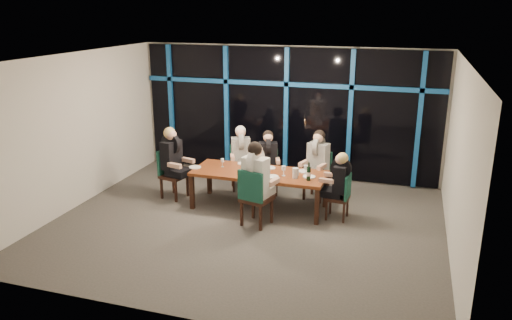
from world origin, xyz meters
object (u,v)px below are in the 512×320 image
object	(u,v)px
chair_far_right	(319,172)
chair_end_left	(170,171)
chair_far_mid	(268,169)
diner_end_left	(173,153)
diner_far_mid	(268,153)
chair_far_left	(241,164)
diner_far_right	(317,155)
chair_end_right	(342,194)
chair_near_mid	(254,195)
diner_far_left	(241,149)
water_pitcher	(295,173)
dining_table	(259,175)
diner_near_mid	(257,171)
diner_end_right	(339,176)
wine_bottle	(309,173)

from	to	relation	value
chair_far_right	chair_end_left	bearing A→B (deg)	-147.92
chair_far_mid	diner_end_left	distance (m)	2.03
diner_far_mid	chair_far_left	bearing A→B (deg)	146.37
chair_far_right	diner_far_right	size ratio (longest dim) A/B	1.03
chair_far_right	chair_end_right	xyz separation A→B (m)	(0.62, -0.96, -0.06)
chair_near_mid	diner_far_mid	distance (m)	1.71
diner_far_left	water_pitcher	distance (m)	1.79
chair_far_mid	diner_far_mid	distance (m)	0.38
chair_far_mid	diner_far_mid	size ratio (longest dim) A/B	1.03
chair_end_right	diner_far_mid	size ratio (longest dim) A/B	0.97
chair_end_right	diner_end_left	size ratio (longest dim) A/B	0.89
chair_end_right	chair_far_right	bearing A→B (deg)	-143.10
diner_far_left	chair_far_mid	bearing A→B (deg)	-26.38
chair_end_left	chair_near_mid	size ratio (longest dim) A/B	0.95
chair_far_mid	chair_near_mid	xyz separation A→B (m)	(0.25, -1.74, 0.08)
chair_end_right	diner_far_right	bearing A→B (deg)	-139.80
dining_table	chair_far_mid	size ratio (longest dim) A/B	2.78
diner_far_right	diner_near_mid	world-z (taller)	diner_near_mid
chair_end_right	diner_near_mid	world-z (taller)	diner_near_mid
diner_far_right	diner_end_right	world-z (taller)	diner_far_right
chair_far_mid	diner_near_mid	bearing A→B (deg)	-99.74
chair_near_mid	wine_bottle	size ratio (longest dim) A/B	3.10
diner_far_mid	water_pitcher	bearing A→B (deg)	-68.91
chair_end_right	water_pitcher	bearing A→B (deg)	-80.44
diner_far_mid	dining_table	bearing A→B (deg)	-105.17
diner_far_left	wine_bottle	bearing A→B (deg)	-57.12
chair_far_mid	chair_near_mid	world-z (taller)	chair_near_mid
diner_far_right	wine_bottle	xyz separation A→B (m)	(0.03, -1.02, -0.06)
chair_near_mid	diner_far_right	size ratio (longest dim) A/B	1.12
chair_far_right	diner_end_right	distance (m)	1.14
chair_far_mid	wine_bottle	world-z (taller)	wine_bottle
chair_near_mid	wine_bottle	xyz separation A→B (m)	(0.85, 0.66, 0.28)
diner_far_mid	diner_far_right	size ratio (longest dim) A/B	0.94
dining_table	wine_bottle	distance (m)	1.05
diner_end_left	diner_near_mid	world-z (taller)	diner_near_mid
dining_table	chair_far_left	xyz separation A→B (m)	(-0.73, 0.99, -0.15)
water_pitcher	dining_table	bearing A→B (deg)	-174.52
chair_near_mid	wine_bottle	bearing A→B (deg)	-128.41
chair_far_right	chair_end_right	distance (m)	1.15
diner_far_left	diner_far_right	xyz separation A→B (m)	(1.68, -0.09, 0.03)
chair_far_left	chair_far_mid	xyz separation A→B (m)	(0.64, -0.10, -0.01)
diner_far_left	diner_far_right	size ratio (longest dim) A/B	0.96
chair_far_left	diner_far_left	xyz separation A→B (m)	(0.03, -0.07, 0.38)
water_pitcher	diner_far_right	bearing A→B (deg)	92.69
diner_far_left	diner_end_right	distance (m)	2.45
dining_table	chair_end_left	world-z (taller)	chair_end_left
chair_near_mid	diner_far_mid	world-z (taller)	diner_far_mid
diner_far_left	chair_far_right	bearing A→B (deg)	-24.40
chair_end_left	wine_bottle	xyz separation A→B (m)	(2.95, -0.22, 0.31)
diner_far_mid	diner_end_right	world-z (taller)	diner_far_mid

